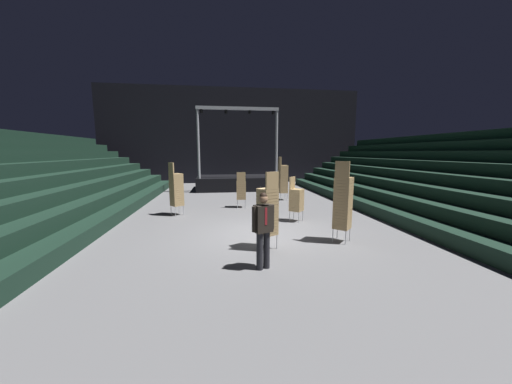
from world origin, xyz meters
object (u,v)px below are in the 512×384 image
(man_with_tie, at_px, (263,226))
(chair_stack_mid_right, at_px, (268,211))
(chair_stack_rear_left, at_px, (283,179))
(chair_stack_mid_centre, at_px, (241,190))
(chair_stack_mid_left, at_px, (343,202))
(chair_stack_front_right, at_px, (296,199))
(chair_stack_front_left, at_px, (176,189))
(stage_riser, at_px, (237,181))

(man_with_tie, bearing_deg, chair_stack_mid_right, -125.80)
(man_with_tie, height_order, chair_stack_rear_left, chair_stack_rear_left)
(man_with_tie, height_order, chair_stack_mid_centre, man_with_tie)
(man_with_tie, distance_m, chair_stack_mid_left, 3.03)
(chair_stack_mid_centre, bearing_deg, chair_stack_front_right, -52.08)
(man_with_tie, relative_size, chair_stack_front_left, 0.80)
(stage_riser, relative_size, chair_stack_rear_left, 2.35)
(stage_riser, relative_size, chair_stack_front_right, 3.29)
(man_with_tie, relative_size, chair_stack_mid_centre, 1.03)
(chair_stack_front_right, xyz_separation_m, chair_stack_mid_centre, (-1.89, 2.85, 0.00))
(chair_stack_mid_left, bearing_deg, chair_stack_mid_centre, 159.57)
(stage_riser, xyz_separation_m, chair_stack_front_left, (-3.05, -7.67, 0.55))
(stage_riser, distance_m, chair_stack_mid_left, 12.07)
(man_with_tie, xyz_separation_m, chair_stack_rear_left, (2.51, 8.59, 0.19))
(chair_stack_front_left, height_order, chair_stack_mid_right, chair_stack_front_left)
(chair_stack_mid_centre, bearing_deg, stage_riser, 92.35)
(man_with_tie, bearing_deg, chair_stack_rear_left, -127.81)
(chair_stack_front_right, bearing_deg, stage_riser, -128.72)
(chair_stack_front_left, distance_m, chair_stack_mid_centre, 3.07)
(chair_stack_front_left, height_order, chair_stack_front_right, chair_stack_front_left)
(chair_stack_mid_right, xyz_separation_m, chair_stack_mid_centre, (-0.27, 5.62, -0.21))
(stage_riser, xyz_separation_m, chair_stack_mid_left, (2.31, -11.83, 0.63))
(chair_stack_front_right, relative_size, chair_stack_rear_left, 0.72)
(chair_stack_front_left, bearing_deg, man_with_tie, -10.59)
(stage_riser, bearing_deg, chair_stack_mid_centre, -92.08)
(chair_stack_rear_left, bearing_deg, chair_stack_front_right, -11.02)
(man_with_tie, height_order, chair_stack_front_left, chair_stack_front_left)
(chair_stack_front_left, bearing_deg, chair_stack_rear_left, 82.34)
(man_with_tie, distance_m, chair_stack_front_right, 4.49)
(chair_stack_front_right, distance_m, chair_stack_rear_left, 4.59)
(chair_stack_front_right, relative_size, chair_stack_mid_right, 0.80)
(chair_stack_mid_left, bearing_deg, chair_stack_mid_right, -129.32)
(chair_stack_mid_left, relative_size, chair_stack_mid_centre, 1.40)
(chair_stack_mid_right, height_order, chair_stack_rear_left, chair_stack_rear_left)
(chair_stack_front_right, bearing_deg, chair_stack_mid_left, 56.01)
(stage_riser, xyz_separation_m, chair_stack_front_right, (1.65, -9.32, 0.30))
(chair_stack_front_right, distance_m, chair_stack_mid_right, 3.22)
(stage_riser, distance_m, man_with_tie, 13.37)
(stage_riser, height_order, chair_stack_front_left, stage_riser)
(man_with_tie, relative_size, chair_stack_mid_left, 0.74)
(chair_stack_mid_right, bearing_deg, chair_stack_rear_left, 46.03)
(chair_stack_mid_centre, bearing_deg, man_with_tie, -86.06)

